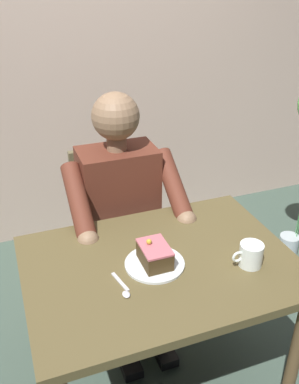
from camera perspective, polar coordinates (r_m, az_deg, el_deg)
The scene contains 8 objects.
cafe_rear_panel at distance 2.72m, azimuth -11.16°, elevation 23.74°, with size 6.40×0.12×3.00m, color beige.
dining_table at distance 1.66m, azimuth 1.51°, elevation -11.91°, with size 1.01×0.73×0.72m.
chair at distance 2.24m, azimuth -4.67°, elevation -4.59°, with size 0.42×0.42×0.89m.
seated_person at distance 2.02m, azimuth -3.46°, elevation -3.53°, with size 0.53×0.58×1.22m.
dessert_plate at distance 1.59m, azimuth 0.70°, elevation -9.64°, with size 0.22×0.22×0.01m, color white.
cake_slice at distance 1.56m, azimuth 0.70°, elevation -8.40°, with size 0.10×0.14×0.10m.
coffee_cup at distance 1.61m, azimuth 13.45°, elevation -8.16°, with size 0.12×0.09×0.09m.
dessert_spoon at distance 1.49m, azimuth -3.54°, elevation -12.83°, with size 0.03×0.14×0.01m.
Camera 1 is at (0.48, 1.17, 1.71)m, focal length 39.62 mm.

